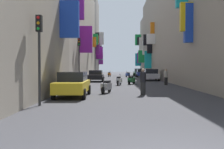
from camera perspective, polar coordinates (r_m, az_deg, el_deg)
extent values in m
plane|color=#38383D|center=(35.06, 2.53, -1.33)|extent=(140.00, 140.00, 0.00)
cube|color=blue|center=(19.18, -9.05, 11.56)|extent=(1.31, 0.52, 2.55)
cube|color=purple|center=(22.32, -7.76, 14.95)|extent=(1.34, 0.44, 2.70)
cube|color=#B2A899|center=(37.47, -10.03, 9.57)|extent=(6.00, 28.59, 14.01)
cube|color=green|center=(47.69, -3.52, 7.50)|extent=(0.85, 0.47, 1.93)
cube|color=orange|center=(40.19, -4.15, 6.93)|extent=(1.03, 0.47, 1.49)
cube|color=purple|center=(29.43, -5.57, 7.45)|extent=(1.36, 0.60, 2.88)
cube|color=slate|center=(54.23, -6.75, 10.08)|extent=(6.00, 4.86, 19.63)
cube|color=purple|center=(54.97, -2.69, 4.61)|extent=(1.37, 0.65, 2.52)
cube|color=black|center=(53.13, -3.17, 7.83)|extent=(0.73, 0.60, 2.04)
cube|color=purple|center=(53.37, -3.07, 5.46)|extent=(0.85, 0.51, 2.21)
cube|color=yellow|center=(52.69, -3.25, 7.36)|extent=(0.64, 0.45, 1.71)
cube|color=gray|center=(61.05, -5.89, 7.72)|extent=(6.00, 9.37, 16.67)
cube|color=black|center=(59.87, -2.66, 6.88)|extent=(0.91, 0.42, 2.23)
cube|color=purple|center=(63.77, -2.39, 3.48)|extent=(1.04, 0.65, 2.86)
cube|color=green|center=(61.81, -2.48, 4.27)|extent=(1.05, 0.37, 2.36)
cube|color=white|center=(57.15, -2.72, 7.17)|extent=(1.10, 0.43, 1.96)
cube|color=white|center=(61.78, -2.39, 7.72)|extent=(1.28, 0.38, 2.86)
cube|color=#9E9384|center=(27.97, 20.24, 12.21)|extent=(6.00, 12.39, 13.96)
cube|color=blue|center=(22.54, 15.99, 10.50)|extent=(0.62, 0.61, 3.10)
cube|color=yellow|center=(22.51, 15.59, 11.75)|extent=(0.98, 0.45, 2.28)
cube|color=#9E9384|center=(41.58, 13.66, 12.27)|extent=(6.00, 15.43, 19.05)
cube|color=black|center=(44.76, 8.04, 5.68)|extent=(0.82, 0.50, 1.85)
cube|color=white|center=(41.59, 8.31, 7.54)|extent=(1.29, 0.48, 1.55)
cube|color=#19B2BF|center=(45.47, 7.69, 3.15)|extent=(1.14, 0.41, 2.91)
cube|color=orange|center=(42.72, 8.61, 9.35)|extent=(0.62, 0.50, 2.40)
cube|color=black|center=(47.46, 7.41, 7.33)|extent=(1.19, 0.62, 1.87)
cube|color=#9E9384|center=(54.25, 10.42, 7.53)|extent=(6.00, 11.29, 14.88)
cube|color=white|center=(53.13, 6.98, 6.66)|extent=(0.61, 0.37, 1.71)
cube|color=white|center=(48.83, 7.22, 5.67)|extent=(1.15, 0.61, 2.52)
cube|color=green|center=(56.10, 6.27, 3.83)|extent=(1.28, 0.40, 2.57)
cube|color=#9E9384|center=(62.75, 9.04, 5.75)|extent=(6.00, 6.19, 12.76)
cube|color=#19B2BF|center=(62.97, 5.60, 3.18)|extent=(1.36, 0.50, 2.92)
cube|color=white|center=(61.38, 6.11, 6.41)|extent=(0.63, 0.60, 3.15)
cube|color=green|center=(63.94, 5.56, 7.37)|extent=(1.36, 0.53, 2.54)
cube|color=black|center=(63.72, 5.79, 7.13)|extent=(0.89, 0.50, 1.78)
cube|color=purple|center=(61.42, 5.88, 3.56)|extent=(1.04, 0.47, 2.39)
cube|color=black|center=(32.92, -3.47, -0.50)|extent=(1.76, 4.05, 0.57)
cube|color=black|center=(33.11, -3.45, 0.46)|extent=(1.55, 2.27, 0.53)
cylinder|color=black|center=(31.55, -2.05, -1.10)|extent=(0.18, 0.60, 0.60)
cylinder|color=black|center=(31.68, -5.23, -1.10)|extent=(0.18, 0.60, 0.60)
cylinder|color=black|center=(34.22, -1.84, -0.90)|extent=(0.18, 0.60, 0.60)
cylinder|color=black|center=(34.34, -4.78, -0.89)|extent=(0.18, 0.60, 0.60)
cube|color=navy|center=(48.58, 6.33, 0.19)|extent=(1.82, 4.16, 0.63)
cube|color=black|center=(48.36, 6.36, 0.84)|extent=(1.60, 2.33, 0.48)
cylinder|color=black|center=(49.88, 5.13, -0.14)|extent=(0.18, 0.60, 0.60)
cylinder|color=black|center=(50.05, 7.21, -0.14)|extent=(0.18, 0.60, 0.60)
cylinder|color=black|center=(47.14, 5.40, -0.23)|extent=(0.18, 0.60, 0.60)
cylinder|color=black|center=(47.33, 7.60, -0.23)|extent=(0.18, 0.60, 0.60)
cube|color=gold|center=(16.13, -8.39, -2.53)|extent=(1.68, 4.29, 0.63)
cube|color=black|center=(16.31, -8.28, -0.40)|extent=(1.48, 2.40, 0.56)
cylinder|color=black|center=(14.64, -5.99, -4.16)|extent=(0.18, 0.60, 0.60)
cylinder|color=black|center=(14.93, -12.43, -4.08)|extent=(0.18, 0.60, 0.60)
cylinder|color=black|center=(17.45, -4.93, -3.24)|extent=(0.18, 0.60, 0.60)
cylinder|color=black|center=(17.69, -10.37, -3.20)|extent=(0.18, 0.60, 0.60)
cube|color=#236638|center=(56.76, 5.59, 0.37)|extent=(1.69, 4.29, 0.60)
cube|color=black|center=(56.54, 5.62, 0.97)|extent=(1.48, 2.40, 0.60)
cylinder|color=black|center=(58.11, 4.64, 0.10)|extent=(0.18, 0.60, 0.60)
cylinder|color=black|center=(58.26, 6.30, 0.10)|extent=(0.18, 0.60, 0.60)
cylinder|color=black|center=(55.29, 4.85, 0.03)|extent=(0.18, 0.60, 0.60)
cylinder|color=black|center=(55.44, 6.59, 0.03)|extent=(0.18, 0.60, 0.60)
cube|color=#B7B7BC|center=(35.82, 8.25, -0.29)|extent=(1.78, 3.97, 0.64)
cube|color=black|center=(35.61, 8.29, 0.70)|extent=(1.57, 2.22, 0.60)
cylinder|color=black|center=(37.02, 6.60, -0.72)|extent=(0.18, 0.60, 0.60)
cylinder|color=black|center=(37.25, 9.33, -0.72)|extent=(0.18, 0.60, 0.60)
cylinder|color=black|center=(34.42, 7.06, -0.89)|extent=(0.18, 0.60, 0.60)
cylinder|color=black|center=(34.67, 9.99, -0.89)|extent=(0.18, 0.60, 0.60)
cube|color=orange|center=(50.13, -0.55, 0.07)|extent=(0.64, 1.24, 0.45)
cube|color=black|center=(49.91, -0.60, 0.41)|extent=(0.41, 0.61, 0.16)
cylinder|color=#4C4C51|center=(50.70, -0.42, 0.45)|extent=(0.11, 0.28, 0.68)
cylinder|color=black|center=(50.86, -0.39, -0.17)|extent=(0.18, 0.49, 0.48)
cylinder|color=black|center=(49.42, -0.71, -0.22)|extent=(0.18, 0.49, 0.48)
cube|color=#2D4CAD|center=(47.86, 3.38, -0.01)|extent=(0.76, 1.17, 0.45)
cube|color=black|center=(47.66, 3.47, 0.35)|extent=(0.48, 0.63, 0.16)
cylinder|color=#4C4C51|center=(48.36, 3.14, 0.40)|extent=(0.14, 0.28, 0.68)
cylinder|color=black|center=(48.50, 3.08, -0.25)|extent=(0.25, 0.49, 0.48)
cylinder|color=black|center=(47.23, 3.68, -0.30)|extent=(0.25, 0.49, 0.48)
cube|color=#287F3D|center=(27.46, 4.18, -1.15)|extent=(0.85, 1.23, 0.45)
cube|color=black|center=(27.24, 4.04, -0.53)|extent=(0.51, 0.64, 0.16)
cylinder|color=#4C4C51|center=(27.99, 4.57, -0.44)|extent=(0.16, 0.28, 0.68)
cylinder|color=black|center=(28.15, 4.66, -1.55)|extent=(0.28, 0.48, 0.48)
cylinder|color=black|center=(26.79, 3.68, -1.70)|extent=(0.28, 0.48, 0.48)
cube|color=#ADADB2|center=(18.05, -1.23, -2.55)|extent=(0.74, 1.15, 0.45)
cube|color=black|center=(18.22, -1.03, -1.55)|extent=(0.47, 0.63, 0.16)
cylinder|color=#4C4C51|center=(17.52, -1.80, -1.61)|extent=(0.14, 0.28, 0.68)
cylinder|color=black|center=(17.44, -1.95, -3.44)|extent=(0.24, 0.49, 0.48)
cylinder|color=black|center=(18.69, -0.57, -3.10)|extent=(0.24, 0.49, 0.48)
cube|color=red|center=(41.64, 7.62, -0.25)|extent=(0.51, 1.17, 0.45)
cube|color=black|center=(41.85, 7.61, 0.18)|extent=(0.36, 0.58, 0.16)
cylinder|color=#4C4C51|center=(41.06, 7.67, 0.18)|extent=(0.08, 0.28, 0.68)
cylinder|color=black|center=(40.94, 7.68, -0.59)|extent=(0.13, 0.49, 0.48)
cylinder|color=black|center=(42.36, 7.57, -0.52)|extent=(0.13, 0.49, 0.48)
cube|color=silver|center=(26.12, 1.52, -1.29)|extent=(0.65, 1.22, 0.45)
cube|color=black|center=(25.89, 1.44, -0.64)|extent=(0.42, 0.61, 0.16)
cylinder|color=#4C4C51|center=(26.68, 1.74, -0.53)|extent=(0.11, 0.28, 0.68)
cylinder|color=black|center=(26.85, 1.79, -1.69)|extent=(0.19, 0.49, 0.48)
cylinder|color=black|center=(25.42, 1.25, -1.87)|extent=(0.19, 0.49, 0.48)
cylinder|color=black|center=(26.94, 11.47, -1.41)|extent=(0.45, 0.45, 0.76)
cylinder|color=#B2AD9E|center=(26.92, 11.48, 0.04)|extent=(0.54, 0.54, 0.60)
sphere|color=tan|center=(26.91, 11.49, 0.90)|extent=(0.21, 0.21, 0.21)
cylinder|color=#2A2A2A|center=(16.91, 6.65, -3.04)|extent=(0.33, 0.33, 0.81)
cylinder|color=black|center=(16.87, 6.66, -0.57)|extent=(0.39, 0.39, 0.64)
sphere|color=tan|center=(16.86, 6.66, 0.90)|extent=(0.22, 0.22, 0.22)
cylinder|color=#2D2D2D|center=(12.60, -15.25, 1.18)|extent=(0.12, 0.12, 3.37)
cube|color=black|center=(12.76, -15.32, 10.47)|extent=(0.26, 0.26, 0.75)
sphere|color=red|center=(12.67, -15.51, 11.68)|extent=(0.14, 0.14, 0.14)
sphere|color=orange|center=(12.63, -15.50, 10.56)|extent=(0.14, 0.14, 0.14)
sphere|color=green|center=(12.59, -15.49, 9.44)|extent=(0.14, 0.14, 0.14)
cylinder|color=#2D2D2D|center=(26.06, -7.04, 1.90)|extent=(0.12, 0.12, 3.85)
cube|color=black|center=(26.17, -7.05, 6.94)|extent=(0.26, 0.26, 0.75)
sphere|color=red|center=(26.06, -7.10, 7.52)|extent=(0.14, 0.14, 0.14)
sphere|color=orange|center=(26.04, -7.09, 6.97)|extent=(0.14, 0.14, 0.14)
sphere|color=green|center=(26.01, -7.09, 6.42)|extent=(0.14, 0.14, 0.14)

